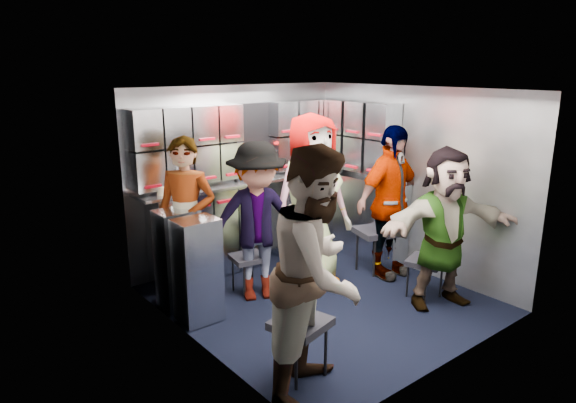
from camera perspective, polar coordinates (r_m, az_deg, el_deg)
floor at (r=5.36m, az=3.63°, el=-10.74°), size 3.00×3.00×0.00m
wall_back at (r=6.15m, az=-5.64°, el=2.96°), size 2.80×0.04×2.10m
wall_left at (r=4.21m, az=-10.40°, el=-2.85°), size 0.04×3.00×2.10m
wall_right at (r=6.01m, az=13.75°, el=2.30°), size 0.04×3.00×2.10m
ceiling at (r=4.84m, az=4.05°, el=12.31°), size 2.80×3.00×0.02m
cart_bank_back at (r=6.12m, az=-4.43°, el=-2.44°), size 2.68×0.38×0.99m
cart_bank_left at (r=4.96m, az=-11.08°, el=-6.94°), size 0.38×0.76×0.99m
counter at (r=5.99m, az=-4.53°, el=2.31°), size 2.68×0.42×0.03m
locker_bank_back at (r=5.95m, az=-4.95°, el=6.87°), size 2.68×0.28×0.82m
locker_bank_right at (r=6.26m, az=8.06°, el=7.18°), size 0.28×1.00×0.82m
right_cabinet at (r=6.40m, az=8.39°, el=-1.73°), size 0.28×1.20×1.00m
coffee_niche at (r=6.11m, az=-3.85°, el=6.91°), size 0.46×0.16×0.84m
red_latch_strip at (r=5.86m, az=-3.40°, el=0.69°), size 2.60×0.02×0.03m
jump_seat_near_left at (r=3.98m, az=1.42°, el=-13.70°), size 0.47×0.46×0.47m
jump_seat_mid_left at (r=5.41m, az=-4.46°, el=-6.45°), size 0.39×0.38×0.40m
jump_seat_center at (r=5.68m, az=1.35°, el=-4.80°), size 0.50×0.49×0.45m
jump_seat_mid_right at (r=5.99m, az=9.71°, el=-3.54°), size 0.52×0.51×0.50m
jump_seat_near_right at (r=5.43m, az=15.03°, el=-6.65°), size 0.44×0.43×0.42m
attendant_standing at (r=5.12m, az=-11.20°, el=-2.21°), size 0.69×0.72×1.67m
attendant_arc_a at (r=3.64m, az=3.31°, el=-7.88°), size 1.11×1.04×1.82m
attendant_arc_b at (r=5.12m, az=-3.42°, el=-2.28°), size 1.19×0.96×1.61m
attendant_arc_c at (r=5.40m, az=2.61°, el=-0.02°), size 0.96×0.68×1.86m
attendant_arc_d at (r=5.76m, az=11.22°, el=-0.11°), size 1.01×0.45×1.71m
attendant_arc_e at (r=5.19m, az=16.93°, el=-2.81°), size 1.54×0.98×1.59m
bottle_left at (r=5.46m, az=-12.30°, el=2.40°), size 0.07×0.07×0.27m
bottle_mid at (r=5.94m, az=-3.99°, el=3.57°), size 0.07×0.07×0.24m
bottle_right at (r=6.10m, az=-1.85°, el=3.82°), size 0.06×0.06×0.23m
cup_left at (r=5.40m, az=-13.93°, el=1.16°), size 0.09×0.09×0.09m
cup_right at (r=6.63m, az=4.02°, el=4.14°), size 0.07×0.07×0.10m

